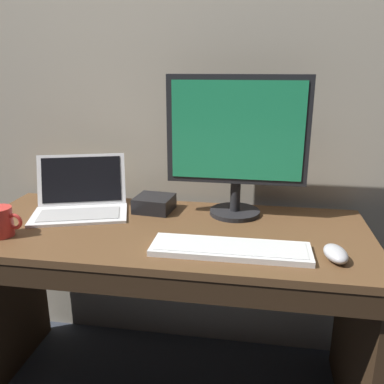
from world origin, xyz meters
name	(u,v)px	position (x,y,z in m)	size (l,w,h in m)	color
desk	(167,286)	(0.00, -0.01, 0.48)	(1.43, 0.62, 0.71)	brown
laptop_white	(80,201)	(-0.37, 0.11, 0.75)	(0.42, 0.37, 0.21)	white
external_monitor	(237,139)	(0.23, 0.17, 1.01)	(0.52, 0.19, 0.53)	black
wired_keyboard	(230,249)	(0.24, -0.16, 0.72)	(0.50, 0.15, 0.02)	white
computer_mouse	(336,254)	(0.55, -0.16, 0.73)	(0.06, 0.11, 0.04)	#B7B7BC
external_drive_box	(154,204)	(-0.09, 0.17, 0.74)	(0.14, 0.14, 0.06)	black
coffee_mug	(0,222)	(-0.54, -0.16, 0.76)	(0.13, 0.09, 0.10)	red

